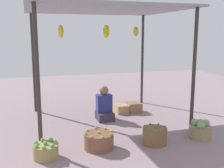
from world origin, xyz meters
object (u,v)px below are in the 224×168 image
object	(u,v)px
basket_green_chilies	(155,136)
wooden_crate_stacked_rear	(123,109)
basket_limes	(99,141)
basket_cabbages	(200,130)
basket_green_apples	(46,151)
vendor_person	(104,107)
wooden_crate_near_vendor	(134,107)

from	to	relation	value
basket_green_chilies	wooden_crate_stacked_rear	bearing A→B (deg)	86.70
basket_limes	basket_cabbages	size ratio (longest dim) A/B	1.24
basket_green_apples	basket_limes	size ratio (longest dim) A/B	0.78
vendor_person	basket_cabbages	size ratio (longest dim) A/B	1.90
wooden_crate_near_vendor	basket_green_apples	bearing A→B (deg)	-139.17
basket_cabbages	wooden_crate_stacked_rear	size ratio (longest dim) A/B	1.13
vendor_person	basket_green_apples	world-z (taller)	vendor_person
basket_cabbages	basket_green_apples	bearing A→B (deg)	179.96
basket_cabbages	basket_limes	bearing A→B (deg)	176.92
vendor_person	basket_green_apples	bearing A→B (deg)	-131.18
basket_green_apples	wooden_crate_stacked_rear	size ratio (longest dim) A/B	1.10
basket_limes	basket_cabbages	bearing A→B (deg)	-3.08
vendor_person	wooden_crate_near_vendor	distance (m)	0.96
vendor_person	wooden_crate_stacked_rear	size ratio (longest dim) A/B	2.14
basket_green_apples	basket_cabbages	xyz separation A→B (m)	(2.84, -0.00, 0.04)
basket_green_apples	wooden_crate_near_vendor	xyz separation A→B (m)	(2.29, 1.98, 0.00)
basket_green_chilies	wooden_crate_near_vendor	distance (m)	2.02
vendor_person	wooden_crate_near_vendor	bearing A→B (deg)	22.18
vendor_person	basket_limes	xyz separation A→B (m)	(-0.53, -1.52, -0.16)
vendor_person	basket_green_apples	size ratio (longest dim) A/B	1.95
basket_cabbages	wooden_crate_stacked_rear	bearing A→B (deg)	112.33
basket_green_apples	wooden_crate_near_vendor	distance (m)	3.03
wooden_crate_stacked_rear	basket_limes	bearing A→B (deg)	-120.41
basket_green_apples	basket_cabbages	world-z (taller)	basket_cabbages
vendor_person	basket_cabbages	xyz separation A→B (m)	(1.42, -1.63, -0.14)
basket_cabbages	wooden_crate_stacked_rear	distance (m)	2.18
basket_green_apples	basket_limes	bearing A→B (deg)	6.54
basket_green_chilies	wooden_crate_near_vendor	size ratio (longest dim) A/B	1.25
basket_green_apples	wooden_crate_near_vendor	world-z (taller)	basket_green_apples
basket_green_apples	basket_cabbages	size ratio (longest dim) A/B	0.97
basket_green_chilies	wooden_crate_stacked_rear	xyz separation A→B (m)	(0.12, 2.01, -0.05)
basket_cabbages	wooden_crate_near_vendor	xyz separation A→B (m)	(-0.55, 1.98, -0.04)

